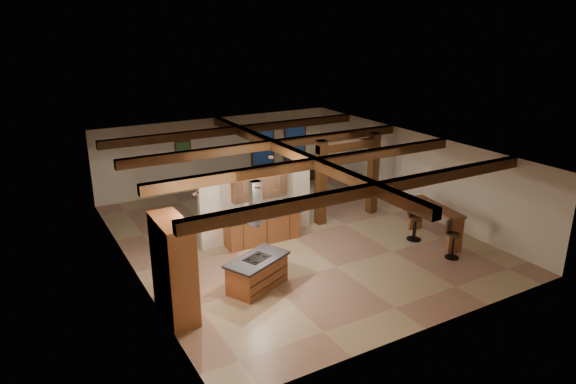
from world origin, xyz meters
The scene contains 23 objects.
ground centered at (0.00, 0.00, 0.00)m, with size 12.00×12.00×0.00m, color tan.
room_walls centered at (0.00, 0.00, 1.78)m, with size 12.00×12.00×12.00m.
ceiling_beams centered at (0.00, 0.00, 2.76)m, with size 10.00×12.00×0.28m.
timber_posts centered at (2.50, 0.50, 1.76)m, with size 2.50×0.30×2.90m.
partition_wall centered at (-1.00, 0.50, 1.10)m, with size 3.80×0.18×2.20m, color silver.
pantry_cabinet centered at (-4.67, -2.60, 1.20)m, with size 0.67×1.60×2.40m.
back_counter centered at (-1.00, 0.11, 0.48)m, with size 2.50×0.66×0.94m.
upper_display_cabinet centered at (-1.00, 0.31, 1.85)m, with size 1.80×0.36×0.95m.
range_hood centered at (-2.44, -2.40, 1.78)m, with size 1.10×1.10×1.40m.
back_windows centered at (2.80, 5.93, 1.50)m, with size 2.70×0.07×1.70m.
framed_art centered at (-1.50, 5.94, 1.70)m, with size 0.65×0.05×0.85m.
recessed_cans centered at (-2.53, -1.93, 2.87)m, with size 3.16×2.46×0.03m.
kitchen_island centered at (-2.44, -2.40, 0.42)m, with size 1.92×1.53×0.85m.
dining_table centered at (0.33, 2.68, 0.34)m, with size 1.96×1.09×0.69m, color #3F190F.
sofa centered at (2.37, 5.50, 0.31)m, with size 2.13×0.83×0.62m, color black.
microwave centered at (-0.10, 0.11, 1.05)m, with size 0.40×0.27×0.22m, color #B3B3B7.
bar_counter centered at (3.74, -2.46, 0.77)m, with size 0.83×2.22×1.14m.
side_table centered at (3.90, 5.11, 0.31)m, with size 0.50×0.50×0.63m, color #3E240F.
table_lamp centered at (3.90, 5.11, 0.88)m, with size 0.30×0.30×0.35m.
bar_stool_a centered at (3.25, -3.64, 0.59)m, with size 0.43×0.44×1.16m.
bar_stool_b centered at (3.23, -2.08, 0.61)m, with size 0.44×0.45×1.19m.
bar_stool_c centered at (3.20, -2.13, 0.60)m, with size 0.45×0.46×1.18m.
dining_chairs centered at (0.33, 2.68, 0.64)m, with size 2.18×2.18×1.25m.
Camera 1 is at (-7.66, -13.11, 6.63)m, focal length 32.00 mm.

